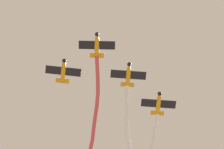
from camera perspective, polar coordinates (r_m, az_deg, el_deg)
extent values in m
ellipsoid|color=orange|center=(89.70, -1.80, 3.42)|extent=(3.12, 4.51, 0.95)
sphere|color=black|center=(89.05, -1.79, 4.78)|extent=(1.10, 1.10, 0.81)
ellipsoid|color=#232833|center=(89.86, -1.79, 3.84)|extent=(1.12, 1.32, 0.51)
cube|color=black|center=(89.53, -1.80, 3.49)|extent=(6.66, 4.71, 0.13)
cube|color=orange|center=(90.38, -1.81, 2.26)|extent=(2.73, 2.07, 0.11)
cube|color=black|center=(90.82, -1.80, 2.41)|extent=(0.63, 0.98, 1.31)
cylinder|color=#DB4C4C|center=(90.81, -1.77, 1.36)|extent=(1.77, 2.32, 1.01)
cylinder|color=#DB4C4C|center=(91.76, -1.71, 0.04)|extent=(1.89, 2.50, 1.03)
cylinder|color=#DB4C4C|center=(92.65, -1.68, -1.39)|extent=(1.97, 2.58, 1.07)
cylinder|color=#DB4C4C|center=(93.40, -1.73, -2.88)|extent=(2.16, 2.54, 1.18)
cylinder|color=#DB4C4C|center=(94.40, -1.89, -4.36)|extent=(2.29, 2.64, 0.89)
cylinder|color=#DB4C4C|center=(95.43, -2.09, -5.72)|extent=(2.07, 2.28, 1.09)
cylinder|color=#DB4C4C|center=(96.42, -2.25, -7.04)|extent=(2.13, 2.58, 0.82)
cylinder|color=#DB4C4C|center=(97.44, -2.48, -8.41)|extent=(2.36, 2.38, 1.29)
sphere|color=#DB4C4C|center=(90.37, -1.81, 2.01)|extent=(0.76, 0.76, 0.76)
sphere|color=#DB4C4C|center=(91.26, -1.74, 0.73)|extent=(0.76, 0.76, 0.76)
sphere|color=#DB4C4C|center=(92.28, -1.69, -0.64)|extent=(0.76, 0.76, 0.76)
sphere|color=#DB4C4C|center=(93.04, -1.67, -2.13)|extent=(0.76, 0.76, 0.76)
sphere|color=#DB4C4C|center=(93.78, -1.78, -3.62)|extent=(0.76, 0.76, 0.76)
sphere|color=#DB4C4C|center=(95.04, -2.00, -5.08)|extent=(0.76, 0.76, 0.76)
sphere|color=#DB4C4C|center=(95.84, -2.17, -6.35)|extent=(0.76, 0.76, 0.76)
sphere|color=#DB4C4C|center=(97.02, -2.32, -7.72)|extent=(0.76, 0.76, 0.76)
ellipsoid|color=orange|center=(91.65, 1.94, -0.09)|extent=(3.31, 4.43, 0.95)
sphere|color=black|center=(90.88, 2.06, 1.21)|extent=(1.12, 1.12, 0.81)
ellipsoid|color=#232833|center=(91.78, 1.96, 0.32)|extent=(1.16, 1.32, 0.51)
cube|color=black|center=(91.47, 1.95, -0.03)|extent=(6.55, 4.98, 0.13)
cube|color=orange|center=(92.44, 1.83, -1.20)|extent=(2.70, 2.17, 0.11)
cube|color=black|center=(92.86, 1.83, -1.03)|extent=(0.68, 0.96, 1.31)
cylinder|color=white|center=(93.09, 1.78, -2.16)|extent=(2.23, 2.71, 1.29)
cylinder|color=white|center=(94.49, 1.76, -3.75)|extent=(2.34, 3.32, 1.12)
cylinder|color=white|center=(96.14, 1.76, -5.34)|extent=(2.40, 3.01, 1.57)
cylinder|color=white|center=(97.93, 1.78, -6.71)|extent=(2.28, 2.95, 1.72)
cylinder|color=white|center=(99.89, 1.96, -7.98)|extent=(2.03, 3.14, 1.92)
sphere|color=white|center=(92.45, 1.81, -1.45)|extent=(0.86, 0.86, 0.86)
sphere|color=white|center=(93.74, 1.74, -2.86)|extent=(0.86, 0.86, 0.86)
sphere|color=white|center=(95.27, 1.78, -4.62)|extent=(0.86, 0.86, 0.86)
sphere|color=white|center=(97.02, 1.75, -6.05)|extent=(0.86, 0.86, 0.86)
sphere|color=white|center=(98.86, 1.81, -7.35)|extent=(0.86, 0.86, 0.86)
sphere|color=white|center=(100.92, 2.11, -8.59)|extent=(0.86, 0.86, 0.86)
ellipsoid|color=orange|center=(92.12, -5.79, 0.34)|extent=(3.44, 4.35, 0.95)
sphere|color=black|center=(91.35, -5.68, 1.64)|extent=(1.13, 1.13, 0.81)
ellipsoid|color=#232833|center=(92.24, -5.74, 0.76)|extent=(1.19, 1.32, 0.51)
cube|color=black|center=(91.94, -5.79, 0.41)|extent=(6.45, 5.17, 0.13)
cube|color=orange|center=(92.91, -5.88, -0.76)|extent=(2.67, 2.24, 0.11)
cube|color=black|center=(93.34, -5.84, -0.59)|extent=(0.71, 0.94, 1.31)
ellipsoid|color=orange|center=(94.03, 5.50, -3.51)|extent=(3.32, 4.42, 0.95)
sphere|color=black|center=(93.15, 5.66, -2.27)|extent=(1.12, 1.12, 0.81)
ellipsoid|color=#232833|center=(94.12, 5.52, -3.10)|extent=(1.16, 1.32, 0.51)
cube|color=black|center=(93.85, 5.52, -3.46)|extent=(6.54, 5.00, 0.13)
cube|color=orange|center=(94.91, 5.37, -4.56)|extent=(2.70, 2.18, 0.11)
cube|color=black|center=(95.31, 5.35, -4.38)|extent=(0.68, 0.96, 1.31)
cylinder|color=white|center=(95.53, 5.19, -5.62)|extent=(2.46, 2.88, 0.90)
cylinder|color=white|center=(96.71, 4.97, -7.19)|extent=(2.19, 2.78, 0.99)
cylinder|color=white|center=(97.61, 4.70, -8.58)|extent=(2.38, 2.22, 1.36)
sphere|color=white|center=(94.94, 5.35, -4.80)|extent=(0.77, 0.77, 0.77)
sphere|color=white|center=(96.14, 5.04, -6.43)|extent=(0.77, 0.77, 0.77)
sphere|color=white|center=(97.30, 4.91, -7.93)|extent=(0.77, 0.77, 0.77)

